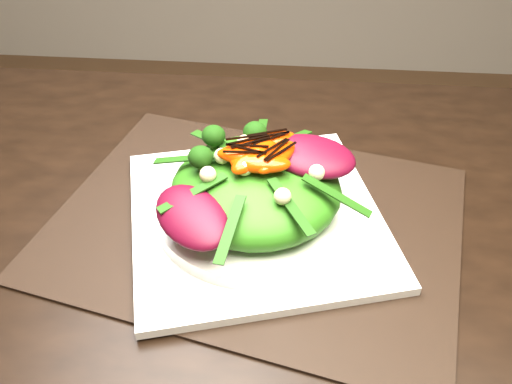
# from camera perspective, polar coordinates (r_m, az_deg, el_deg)

# --- Properties ---
(dining_table) EXTENTS (1.60, 0.90, 0.75)m
(dining_table) POSITION_cam_1_polar(r_m,az_deg,el_deg) (0.60, 1.12, -10.62)
(dining_table) COLOR black
(dining_table) RESTS_ON floor
(placemat) EXTENTS (0.54, 0.45, 0.00)m
(placemat) POSITION_cam_1_polar(r_m,az_deg,el_deg) (0.64, -0.00, -3.10)
(placemat) COLOR black
(placemat) RESTS_ON dining_table
(plate_base) EXTENTS (0.35, 0.35, 0.01)m
(plate_base) POSITION_cam_1_polar(r_m,az_deg,el_deg) (0.64, -0.00, -2.61)
(plate_base) COLOR silver
(plate_base) RESTS_ON placemat
(salad_bowl) EXTENTS (0.30, 0.30, 0.02)m
(salad_bowl) POSITION_cam_1_polar(r_m,az_deg,el_deg) (0.63, -0.00, -1.66)
(salad_bowl) COLOR white
(salad_bowl) RESTS_ON plate_base
(lettuce_mound) EXTENTS (0.24, 0.24, 0.07)m
(lettuce_mound) POSITION_cam_1_polar(r_m,az_deg,el_deg) (0.61, -0.00, 0.42)
(lettuce_mound) COLOR #2E6913
(lettuce_mound) RESTS_ON salad_bowl
(radicchio_leaf) EXTENTS (0.10, 0.07, 0.02)m
(radicchio_leaf) POSITION_cam_1_polar(r_m,az_deg,el_deg) (0.60, 5.96, 3.78)
(radicchio_leaf) COLOR #400615
(radicchio_leaf) RESTS_ON lettuce_mound
(orange_segment) EXTENTS (0.07, 0.05, 0.02)m
(orange_segment) POSITION_cam_1_polar(r_m,az_deg,el_deg) (0.61, -0.47, 5.05)
(orange_segment) COLOR red
(orange_segment) RESTS_ON lettuce_mound
(broccoli_floret) EXTENTS (0.05, 0.05, 0.04)m
(broccoli_floret) POSITION_cam_1_polar(r_m,az_deg,el_deg) (0.62, -4.38, 5.92)
(broccoli_floret) COLOR black
(broccoli_floret) RESTS_ON lettuce_mound
(macadamia_nut) EXTENTS (0.02, 0.02, 0.02)m
(macadamia_nut) POSITION_cam_1_polar(r_m,az_deg,el_deg) (0.55, 3.17, -0.54)
(macadamia_nut) COLOR beige
(macadamia_nut) RESTS_ON lettuce_mound
(balsamic_drizzle) EXTENTS (0.04, 0.02, 0.00)m
(balsamic_drizzle) POSITION_cam_1_polar(r_m,az_deg,el_deg) (0.60, -0.47, 5.76)
(balsamic_drizzle) COLOR black
(balsamic_drizzle) RESTS_ON orange_segment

